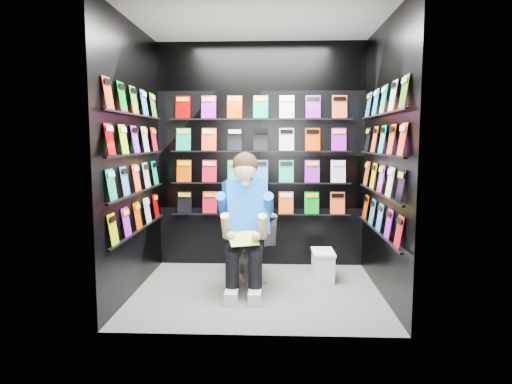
{
  "coord_description": "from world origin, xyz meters",
  "views": [
    {
      "loc": [
        0.17,
        -4.33,
        1.49
      ],
      "look_at": [
        -0.02,
        0.15,
        0.97
      ],
      "focal_mm": 32.0,
      "sensor_mm": 36.0,
      "label": 1
    }
  ],
  "objects": [
    {
      "name": "held_comic",
      "position": [
        -0.12,
        -0.23,
        0.58
      ],
      "size": [
        0.3,
        0.23,
        0.11
      ],
      "primitive_type": "cube",
      "rotation": [
        -0.96,
        0.0,
        0.33
      ],
      "color": "#1F941D",
      "rests_on": "reader"
    },
    {
      "name": "comics_back",
      "position": [
        0.0,
        0.97,
        1.31
      ],
      "size": [
        2.1,
        0.06,
        1.37
      ],
      "primitive_type": null,
      "color": "#E34601",
      "rests_on": "wall_back"
    },
    {
      "name": "wall_back",
      "position": [
        0.0,
        1.0,
        1.3
      ],
      "size": [
        2.4,
        0.04,
        2.6
      ],
      "primitive_type": "cube",
      "color": "black",
      "rests_on": "floor"
    },
    {
      "name": "longbox",
      "position": [
        0.68,
        0.43,
        0.14
      ],
      "size": [
        0.21,
        0.38,
        0.28
      ],
      "primitive_type": "cube",
      "rotation": [
        0.0,
        0.0,
        0.02
      ],
      "color": "white",
      "rests_on": "floor"
    },
    {
      "name": "comics_right",
      "position": [
        1.17,
        0.0,
        1.31
      ],
      "size": [
        0.06,
        1.7,
        1.37
      ],
      "primitive_type": null,
      "color": "#E34601",
      "rests_on": "wall_right"
    },
    {
      "name": "ceiling",
      "position": [
        0.0,
        0.0,
        2.6
      ],
      "size": [
        2.4,
        2.4,
        0.0
      ],
      "primitive_type": "plane",
      "color": "white",
      "rests_on": "floor"
    },
    {
      "name": "longbox_lid",
      "position": [
        0.68,
        0.43,
        0.3
      ],
      "size": [
        0.23,
        0.4,
        0.03
      ],
      "primitive_type": "cube",
      "rotation": [
        0.0,
        0.0,
        0.02
      ],
      "color": "white",
      "rests_on": "longbox"
    },
    {
      "name": "wall_left",
      "position": [
        -1.2,
        0.0,
        1.3
      ],
      "size": [
        0.04,
        2.0,
        2.6
      ],
      "primitive_type": "cube",
      "color": "black",
      "rests_on": "floor"
    },
    {
      "name": "wall_front",
      "position": [
        0.0,
        -1.0,
        1.3
      ],
      "size": [
        2.4,
        0.04,
        2.6
      ],
      "primitive_type": "cube",
      "color": "black",
      "rests_on": "floor"
    },
    {
      "name": "floor",
      "position": [
        0.0,
        0.0,
        0.0
      ],
      "size": [
        2.4,
        2.4,
        0.0
      ],
      "primitive_type": "plane",
      "color": "slate",
      "rests_on": "ground"
    },
    {
      "name": "wall_right",
      "position": [
        1.2,
        0.0,
        1.3
      ],
      "size": [
        0.04,
        2.0,
        2.6
      ],
      "primitive_type": "cube",
      "color": "black",
      "rests_on": "floor"
    },
    {
      "name": "comics_left",
      "position": [
        -1.17,
        0.0,
        1.31
      ],
      "size": [
        0.06,
        1.7,
        1.37
      ],
      "primitive_type": null,
      "color": "#E34601",
      "rests_on": "wall_left"
    },
    {
      "name": "reader",
      "position": [
        -0.12,
        0.12,
        0.8
      ],
      "size": [
        0.79,
        0.96,
        1.51
      ],
      "primitive_type": null,
      "rotation": [
        0.0,
        0.0,
        0.33
      ],
      "color": "blue",
      "rests_on": "toilet"
    },
    {
      "name": "toilet",
      "position": [
        -0.12,
        0.5,
        0.37
      ],
      "size": [
        0.64,
        0.84,
        0.73
      ],
      "primitive_type": "imported",
      "rotation": [
        0.0,
        0.0,
        3.47
      ],
      "color": "white",
      "rests_on": "floor"
    }
  ]
}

